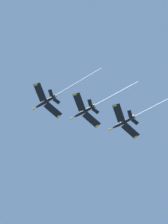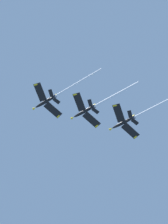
{
  "view_description": "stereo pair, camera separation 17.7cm",
  "coord_description": "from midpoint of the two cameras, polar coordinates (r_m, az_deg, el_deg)",
  "views": [
    {
      "loc": [
        -11.98,
        -37.19,
        1.87
      ],
      "look_at": [
        5.27,
        14.21,
        163.98
      ],
      "focal_mm": 58.05,
      "sensor_mm": 36.0,
      "label": 1
    },
    {
      "loc": [
        -12.15,
        -37.14,
        1.87
      ],
      "look_at": [
        5.27,
        14.21,
        163.98
      ],
      "focal_mm": 58.05,
      "sensor_mm": 36.0,
      "label": 2
    }
  ],
  "objects": [
    {
      "name": "jet_third",
      "position": [
        169.42,
        7.78,
        -0.84
      ],
      "size": [
        28.55,
        32.35,
        8.68
      ],
      "color": "black"
    },
    {
      "name": "jet_second",
      "position": [
        169.01,
        1.6,
        0.93
      ],
      "size": [
        26.16,
        29.47,
        9.27
      ],
      "color": "black"
    },
    {
      "name": "jet_lead",
      "position": [
        170.71,
        -4.67,
        2.47
      ],
      "size": [
        27.7,
        31.36,
        8.54
      ],
      "color": "black"
    }
  ]
}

